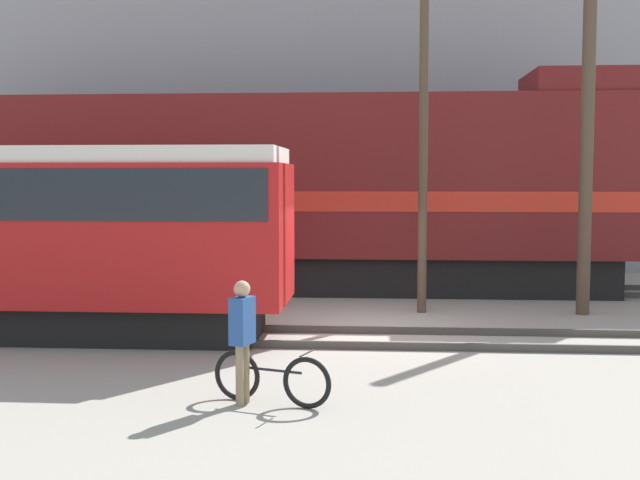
% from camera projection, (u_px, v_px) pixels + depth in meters
% --- Properties ---
extents(ground_plane, '(120.00, 120.00, 0.00)m').
position_uv_depth(ground_plane, '(367.00, 328.00, 16.13)').
color(ground_plane, '#9E998C').
extents(track_near, '(60.00, 1.51, 0.14)m').
position_uv_depth(track_near, '(366.00, 338.00, 14.83)').
color(track_near, '#47423D').
rests_on(track_near, ground).
extents(track_far, '(60.00, 1.51, 0.14)m').
position_uv_depth(track_far, '(370.00, 289.00, 21.37)').
color(track_far, '#47423D').
rests_on(track_far, ground).
extents(building_backdrop, '(31.35, 6.00, 10.91)m').
position_uv_depth(building_backdrop, '(373.00, 109.00, 28.59)').
color(building_backdrop, '#99999E').
rests_on(building_backdrop, ground).
extents(freight_locomotive, '(19.80, 3.04, 5.70)m').
position_uv_depth(freight_locomotive, '(268.00, 191.00, 21.36)').
color(freight_locomotive, black).
rests_on(freight_locomotive, ground).
extents(streetcar, '(9.34, 2.54, 3.58)m').
position_uv_depth(streetcar, '(41.00, 229.00, 15.12)').
color(streetcar, black).
rests_on(streetcar, ground).
extents(bicycle, '(1.66, 0.69, 0.75)m').
position_uv_depth(bicycle, '(271.00, 379.00, 10.69)').
color(bicycle, black).
rests_on(bicycle, ground).
extents(person, '(0.32, 0.41, 1.67)m').
position_uv_depth(person, '(242.00, 330.00, 10.65)').
color(person, '#8C7A5B').
rests_on(person, ground).
extents(utility_pole_left, '(0.20, 0.20, 8.27)m').
position_uv_depth(utility_pole_left, '(423.00, 127.00, 17.70)').
color(utility_pole_left, '#4C3D2D').
rests_on(utility_pole_left, ground).
extents(utility_pole_center, '(0.29, 0.29, 7.12)m').
position_uv_depth(utility_pole_center, '(587.00, 153.00, 17.49)').
color(utility_pole_center, '#4C3D2D').
rests_on(utility_pole_center, ground).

